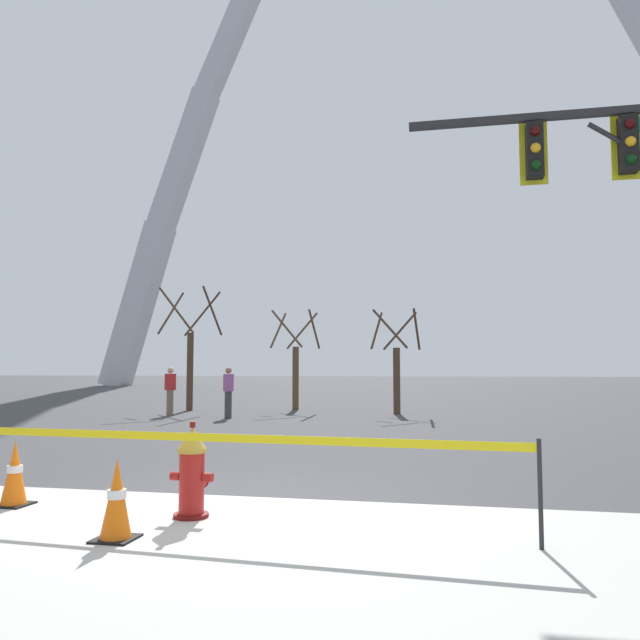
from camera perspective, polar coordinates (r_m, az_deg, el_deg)
ground_plane at (r=7.51m, az=-7.47°, el=-16.31°), size 240.00×240.00×0.00m
sidewalk_near_curb at (r=4.35m, az=-25.10°, el=-24.80°), size 40.00×8.00×0.01m
fire_hydrant at (r=6.81m, az=-11.62°, el=-13.49°), size 0.46×0.48×0.99m
caution_tape_barrier at (r=6.33m, az=-8.99°, el=-12.43°), size 5.94×0.39×0.94m
traffic_cone_by_hydrant at (r=6.13m, az=-18.12°, el=-15.41°), size 0.36×0.36×0.73m
traffic_cone_curb_edge at (r=8.01m, az=-26.17°, el=-12.54°), size 0.36×0.36×0.73m
monument_arch at (r=57.07m, az=8.80°, el=17.81°), size 57.94×2.23×52.57m
tree_far_left at (r=23.66m, az=-11.80°, el=-3.26°), size 2.08×2.09×4.52m
tree_left_mid at (r=23.59m, az=-2.25°, el=-4.20°), size 1.73×1.74×3.73m
tree_center_left at (r=21.53m, az=7.01°, el=-4.35°), size 1.65×1.66×3.56m
pedestrian_walking_left at (r=19.78m, az=-8.39°, el=-6.54°), size 0.38×0.38×1.59m
pedestrian_standing_center at (r=21.29m, az=-13.56°, el=-6.32°), size 0.39×0.36×1.59m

